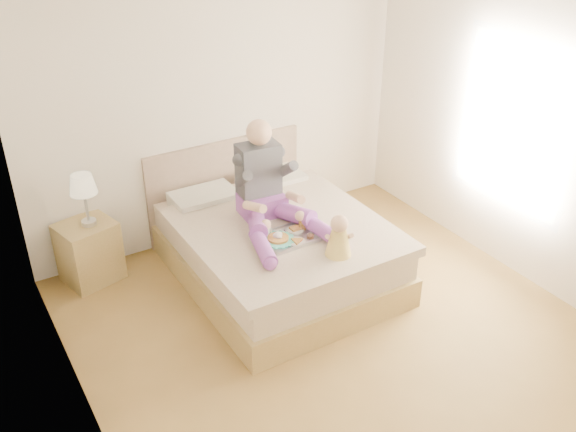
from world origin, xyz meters
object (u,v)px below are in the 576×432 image
bed (273,244)px  tray (287,236)px  baby (339,238)px  adult (268,193)px  nightstand (89,252)px

bed → tray: bearing=-102.1°
baby → adult: bearing=132.1°
adult → tray: size_ratio=2.39×
tray → adult: bearing=84.7°
bed → nightstand: bed is taller
adult → baby: bearing=-70.8°
adult → nightstand: bearing=154.8°
adult → baby: adult is taller
nightstand → adult: size_ratio=0.52×
nightstand → tray: (1.42, -1.19, 0.35)m
tray → baby: baby is taller
bed → nightstand: 1.70m
bed → tray: size_ratio=4.59×
nightstand → adult: adult is taller
baby → tray: bearing=146.4°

